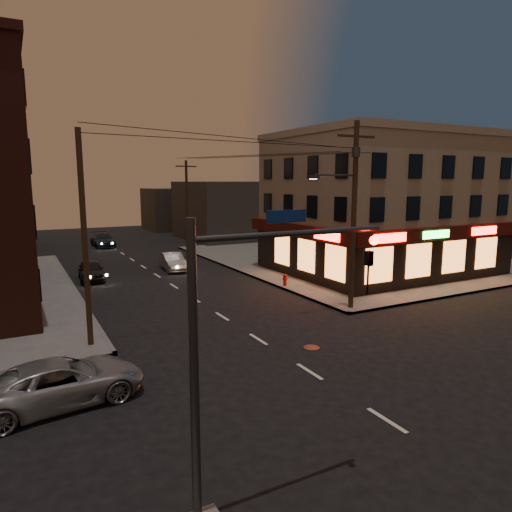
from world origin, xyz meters
TOP-DOWN VIEW (x-y plane):
  - ground at (0.00, 0.00)m, footprint 120.00×120.00m
  - sidewalk_ne at (18.00, 19.00)m, footprint 24.00×28.00m
  - pizza_building at (15.93, 13.43)m, footprint 15.85×12.85m
  - bg_building_ne_a at (14.00, 38.00)m, footprint 10.00×12.00m
  - bg_building_ne_b at (12.00, 52.00)m, footprint 8.00×8.00m
  - utility_pole_main at (6.68, 5.80)m, footprint 4.20×0.44m
  - utility_pole_far at (6.80, 32.00)m, footprint 0.26×0.26m
  - utility_pole_west at (-6.80, 6.50)m, footprint 0.24×0.24m
  - traffic_signal at (-5.57, -5.60)m, footprint 4.49×0.32m
  - suv_cross at (-8.40, 1.75)m, footprint 5.43×2.99m
  - sedan_near at (-4.61, 20.72)m, footprint 2.00×4.30m
  - sedan_mid at (1.73, 21.52)m, footprint 1.86×4.36m
  - sedan_far at (-0.79, 38.03)m, footprint 2.09×5.09m
  - fire_hydrant at (6.40, 12.03)m, footprint 0.36×0.36m

SIDE VIEW (x-z plane):
  - ground at x=0.00m, z-range 0.00..0.00m
  - sidewalk_ne at x=18.00m, z-range 0.00..0.15m
  - fire_hydrant at x=6.40m, z-range 0.19..0.98m
  - sedan_mid at x=1.73m, z-range 0.00..1.40m
  - sedan_near at x=-4.61m, z-range 0.00..1.43m
  - suv_cross at x=-8.40m, z-range 0.00..1.44m
  - sedan_far at x=-0.79m, z-range 0.00..1.48m
  - bg_building_ne_b at x=12.00m, z-range 0.00..6.00m
  - bg_building_ne_a at x=14.00m, z-range 0.00..7.00m
  - traffic_signal at x=-5.57m, z-range 0.92..7.39m
  - utility_pole_far at x=6.80m, z-range 0.15..9.15m
  - utility_pole_west at x=-6.80m, z-range 0.15..9.15m
  - pizza_building at x=15.93m, z-range 0.10..10.60m
  - utility_pole_main at x=6.68m, z-range 0.76..10.76m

